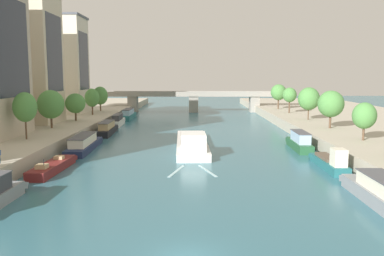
{
  "coord_description": "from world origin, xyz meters",
  "views": [
    {
      "loc": [
        0.46,
        -23.24,
        11.06
      ],
      "look_at": [
        0.0,
        36.99,
        3.23
      ],
      "focal_mm": 37.81,
      "sensor_mm": 36.0,
      "label": 1
    }
  ],
  "objects_px": {
    "tree_left_by_lamp": "(51,104)",
    "tree_right_third": "(364,116)",
    "moored_boat_right_lone": "(330,162)",
    "moored_boat_left_second": "(129,115)",
    "tree_left_distant": "(92,98)",
    "moored_boat_left_downstream": "(84,144)",
    "bridge_far": "(194,99)",
    "tree_right_by_lamp": "(290,95)",
    "moored_boat_left_far": "(118,121)",
    "tree_right_distant": "(309,99)",
    "tree_right_far": "(279,92)",
    "moored_boat_left_lone": "(107,129)",
    "barge_midriver": "(192,143)",
    "tree_left_second": "(75,103)",
    "tree_left_past_mid": "(25,107)",
    "tree_right_midway": "(331,104)",
    "tree_left_end_of_row": "(100,96)",
    "moored_boat_right_downstream": "(299,142)",
    "moored_boat_left_end": "(53,167)"
  },
  "relations": [
    {
      "from": "moored_boat_left_far",
      "to": "bridge_far",
      "type": "height_order",
      "value": "bridge_far"
    },
    {
      "from": "tree_left_end_of_row",
      "to": "tree_right_midway",
      "type": "xyz_separation_m",
      "value": [
        47.6,
        -33.83,
        0.26
      ]
    },
    {
      "from": "tree_right_by_lamp",
      "to": "tree_right_far",
      "type": "relative_size",
      "value": 0.92
    },
    {
      "from": "tree_left_past_mid",
      "to": "moored_boat_right_lone",
      "type": "bearing_deg",
      "value": -13.28
    },
    {
      "from": "tree_left_by_lamp",
      "to": "tree_right_third",
      "type": "bearing_deg",
      "value": -15.09
    },
    {
      "from": "moored_boat_left_end",
      "to": "moored_boat_right_downstream",
      "type": "xyz_separation_m",
      "value": [
        32.32,
        14.26,
        0.61
      ]
    },
    {
      "from": "moored_boat_right_lone",
      "to": "tree_right_third",
      "type": "relative_size",
      "value": 1.95
    },
    {
      "from": "moored_boat_right_downstream",
      "to": "tree_right_third",
      "type": "bearing_deg",
      "value": -27.23
    },
    {
      "from": "moored_boat_right_downstream",
      "to": "tree_left_past_mid",
      "type": "relative_size",
      "value": 1.56
    },
    {
      "from": "tree_right_third",
      "to": "tree_right_distant",
      "type": "height_order",
      "value": "tree_right_distant"
    },
    {
      "from": "barge_midriver",
      "to": "tree_right_midway",
      "type": "relative_size",
      "value": 3.73
    },
    {
      "from": "moored_boat_left_downstream",
      "to": "tree_right_third",
      "type": "height_order",
      "value": "tree_right_third"
    },
    {
      "from": "moored_boat_left_lone",
      "to": "tree_right_far",
      "type": "relative_size",
      "value": 1.81
    },
    {
      "from": "tree_left_distant",
      "to": "moored_boat_left_downstream",
      "type": "bearing_deg",
      "value": -77.93
    },
    {
      "from": "moored_boat_left_far",
      "to": "bridge_far",
      "type": "relative_size",
      "value": 0.18
    },
    {
      "from": "tree_left_by_lamp",
      "to": "tree_right_by_lamp",
      "type": "relative_size",
      "value": 1.07
    },
    {
      "from": "moored_boat_left_second",
      "to": "moored_boat_left_far",
      "type": "bearing_deg",
      "value": -90.42
    },
    {
      "from": "tree_right_far",
      "to": "bridge_far",
      "type": "relative_size",
      "value": 0.11
    },
    {
      "from": "tree_left_distant",
      "to": "tree_right_third",
      "type": "xyz_separation_m",
      "value": [
        47.37,
        -36.84,
        -0.46
      ]
    },
    {
      "from": "tree_right_third",
      "to": "tree_right_by_lamp",
      "type": "relative_size",
      "value": 0.87
    },
    {
      "from": "moored_boat_left_lone",
      "to": "moored_boat_right_downstream",
      "type": "xyz_separation_m",
      "value": [
        32.41,
        -15.57,
        0.11
      ]
    },
    {
      "from": "moored_boat_right_lone",
      "to": "moored_boat_left_second",
      "type": "bearing_deg",
      "value": 120.81
    },
    {
      "from": "moored_boat_left_second",
      "to": "bridge_far",
      "type": "relative_size",
      "value": 0.22
    },
    {
      "from": "moored_boat_left_downstream",
      "to": "moored_boat_left_lone",
      "type": "height_order",
      "value": "moored_boat_left_lone"
    },
    {
      "from": "tree_left_past_mid",
      "to": "tree_right_by_lamp",
      "type": "xyz_separation_m",
      "value": [
        46.97,
        41.32,
        -0.23
      ]
    },
    {
      "from": "tree_right_by_lamp",
      "to": "tree_right_far",
      "type": "xyz_separation_m",
      "value": [
        -0.28,
        11.73,
        0.17
      ]
    },
    {
      "from": "moored_boat_left_downstream",
      "to": "tree_left_past_mid",
      "type": "xyz_separation_m",
      "value": [
        -7.52,
        -2.45,
        5.64
      ]
    },
    {
      "from": "tree_left_past_mid",
      "to": "tree_left_end_of_row",
      "type": "bearing_deg",
      "value": 90.25
    },
    {
      "from": "moored_boat_left_end",
      "to": "tree_left_by_lamp",
      "type": "relative_size",
      "value": 1.69
    },
    {
      "from": "moored_boat_left_end",
      "to": "tree_left_distant",
      "type": "distance_m",
      "value": 47.92
    },
    {
      "from": "moored_boat_right_downstream",
      "to": "tree_right_third",
      "type": "xyz_separation_m",
      "value": [
        7.84,
        -4.04,
        4.36
      ]
    },
    {
      "from": "moored_boat_right_lone",
      "to": "tree_right_far",
      "type": "xyz_separation_m",
      "value": [
        6.53,
        62.53,
        5.7
      ]
    },
    {
      "from": "moored_boat_left_second",
      "to": "tree_right_midway",
      "type": "height_order",
      "value": "tree_right_midway"
    },
    {
      "from": "tree_left_second",
      "to": "tree_left_by_lamp",
      "type": "bearing_deg",
      "value": -94.07
    },
    {
      "from": "barge_midriver",
      "to": "tree_right_far",
      "type": "xyz_separation_m",
      "value": [
        23.08,
        49.27,
        5.6
      ]
    },
    {
      "from": "tree_left_distant",
      "to": "tree_right_midway",
      "type": "xyz_separation_m",
      "value": [
        47.09,
        -23.59,
        0.26
      ]
    },
    {
      "from": "tree_right_distant",
      "to": "tree_right_far",
      "type": "bearing_deg",
      "value": 91.41
    },
    {
      "from": "tree_left_second",
      "to": "tree_right_by_lamp",
      "type": "relative_size",
      "value": 0.89
    },
    {
      "from": "moored_boat_left_second",
      "to": "moored_boat_right_lone",
      "type": "bearing_deg",
      "value": -59.19
    },
    {
      "from": "tree_left_by_lamp",
      "to": "tree_right_midway",
      "type": "xyz_separation_m",
      "value": [
        48.18,
        0.18,
        0.09
      ]
    },
    {
      "from": "moored_boat_left_end",
      "to": "tree_left_second",
      "type": "distance_m",
      "value": 35.95
    },
    {
      "from": "barge_midriver",
      "to": "moored_boat_left_far",
      "type": "xyz_separation_m",
      "value": [
        -16.71,
        28.63,
        0.14
      ]
    },
    {
      "from": "tree_right_distant",
      "to": "tree_right_by_lamp",
      "type": "xyz_separation_m",
      "value": [
        -0.39,
        15.27,
        0.03
      ]
    },
    {
      "from": "tree_left_by_lamp",
      "to": "tree_left_distant",
      "type": "height_order",
      "value": "tree_left_by_lamp"
    },
    {
      "from": "tree_right_by_lamp",
      "to": "moored_boat_left_downstream",
      "type": "bearing_deg",
      "value": -135.42
    },
    {
      "from": "moored_boat_left_downstream",
      "to": "tree_left_distant",
      "type": "distance_m",
      "value": 34.89
    },
    {
      "from": "tree_left_past_mid",
      "to": "tree_left_second",
      "type": "bearing_deg",
      "value": 89.91
    },
    {
      "from": "tree_left_end_of_row",
      "to": "tree_right_third",
      "type": "distance_m",
      "value": 67.15
    },
    {
      "from": "tree_left_distant",
      "to": "tree_right_midway",
      "type": "bearing_deg",
      "value": -26.61
    },
    {
      "from": "tree_left_by_lamp",
      "to": "tree_left_second",
      "type": "relative_size",
      "value": 1.2
    }
  ]
}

